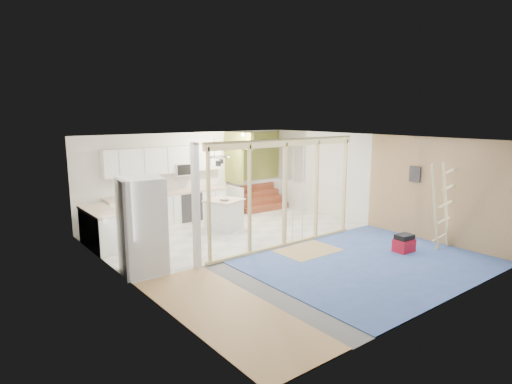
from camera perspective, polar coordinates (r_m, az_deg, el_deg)
room at (r=9.89m, az=2.60°, el=-0.42°), size 7.01×8.01×2.61m
floor_overlays at (r=10.31m, az=2.64°, el=-7.38°), size 7.00×8.00×0.03m
stud_frame at (r=9.69m, az=1.52°, el=1.10°), size 4.66×0.14×2.60m
base_cabinets at (r=12.05m, az=-13.84°, el=-2.79°), size 4.45×2.24×0.93m
upper_cabinets at (r=12.55m, az=-11.74°, el=4.09°), size 3.60×0.41×0.85m
green_partition at (r=14.03m, az=-0.69°, el=1.35°), size 2.25×1.51×2.60m
pot_rack at (r=11.12m, az=-4.91°, el=4.39°), size 0.52×0.52×0.72m
sheathing_panel at (r=11.32m, az=23.01°, el=0.13°), size 0.02×4.00×2.60m
electrical_panel at (r=11.53m, az=20.43°, el=2.25°), size 0.04×0.30×0.40m
ceiling_light at (r=12.95m, az=-1.24°, el=7.69°), size 0.32×0.32×0.08m
fridge at (r=8.77m, az=-14.90°, el=-4.41°), size 0.96×0.93×1.94m
island at (r=11.77m, az=-4.26°, el=-3.04°), size 1.13×1.13×0.85m
bowl at (r=11.53m, az=-4.22°, el=-0.97°), size 0.37×0.37×0.07m
soap_bottle_a at (r=12.00m, az=-16.67°, el=0.06°), size 0.16×0.16×0.32m
soap_bottle_b at (r=13.04m, az=-7.62°, el=0.95°), size 0.11×0.11×0.21m
toolbox at (r=10.49m, az=19.13°, el=-6.54°), size 0.47×0.36×0.43m
ladder at (r=10.81m, az=23.52°, el=-1.72°), size 1.10×0.09×2.05m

